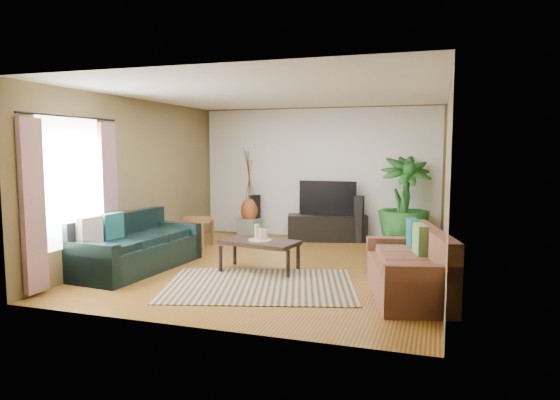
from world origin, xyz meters
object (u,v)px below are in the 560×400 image
at_px(side_table, 197,232).
at_px(vase, 249,210).
at_px(speaker_left, 255,216).
at_px(speaker_right, 359,219).
at_px(sofa_left, 138,242).
at_px(television, 328,198).
at_px(tv_stand, 327,228).
at_px(sofa_right, 407,263).
at_px(coffee_table, 260,256).
at_px(pedestal, 249,228).
at_px(potted_plant, 404,202).

bearing_deg(side_table, vase, 64.60).
distance_m(speaker_left, speaker_right, 2.20).
relative_size(sofa_left, television, 1.88).
height_order(tv_stand, speaker_left, speaker_left).
xyz_separation_m(sofa_right, coffee_table, (-2.23, 0.65, -0.19)).
bearing_deg(sofa_right, speaker_left, -149.71).
distance_m(sofa_right, television, 3.87).
distance_m(sofa_right, pedestal, 4.78).
relative_size(television, vase, 2.33).
bearing_deg(sofa_left, side_table, 4.40).
height_order(sofa_left, side_table, sofa_left).
relative_size(sofa_left, speaker_left, 2.47).
bearing_deg(vase, sofa_right, -43.87).
xyz_separation_m(speaker_right, side_table, (-2.88, -1.33, -0.19)).
bearing_deg(vase, speaker_left, 44.94).
bearing_deg(potted_plant, speaker_left, 176.91).
distance_m(tv_stand, potted_plant, 1.63).
bearing_deg(pedestal, coffee_table, -65.48).
distance_m(speaker_right, pedestal, 2.31).
relative_size(sofa_right, pedestal, 4.78).
relative_size(television, pedestal, 2.99).
height_order(sofa_left, vase, sofa_left).
height_order(tv_stand, vase, vase).
height_order(coffee_table, tv_stand, tv_stand).
xyz_separation_m(pedestal, side_table, (-0.59, -1.23, 0.08)).
height_order(tv_stand, pedestal, tv_stand).
bearing_deg(speaker_right, pedestal, -172.85).
height_order(coffee_table, vase, vase).
bearing_deg(vase, sofa_left, -100.93).
distance_m(sofa_left, speaker_left, 3.34).
bearing_deg(television, sofa_left, -124.83).
distance_m(tv_stand, speaker_right, 0.67).
height_order(vase, side_table, vase).
relative_size(sofa_right, tv_stand, 1.17).
relative_size(tv_stand, speaker_left, 1.79).
bearing_deg(sofa_right, television, -166.52).
xyz_separation_m(tv_stand, side_table, (-2.24, -1.33, 0.01)).
bearing_deg(speaker_right, side_table, -150.50).
bearing_deg(television, potted_plant, -6.26).
relative_size(tv_stand, television, 1.36).
distance_m(sofa_right, potted_plant, 3.28).
bearing_deg(speaker_left, potted_plant, 7.08).
bearing_deg(pedestal, vase, 0.00).
xyz_separation_m(sofa_right, speaker_left, (-3.35, 3.41, 0.02)).
bearing_deg(vase, pedestal, 0.00).
xyz_separation_m(tv_stand, potted_plant, (1.51, -0.17, 0.60)).
height_order(sofa_right, speaker_right, speaker_right).
bearing_deg(sofa_left, sofa_right, -86.94).
relative_size(sofa_right, coffee_table, 1.62).
bearing_deg(vase, potted_plant, -1.23).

